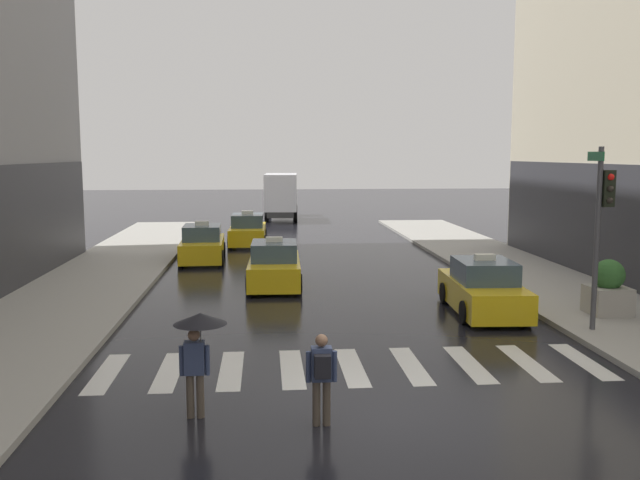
% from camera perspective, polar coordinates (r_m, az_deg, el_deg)
% --- Properties ---
extents(ground_plane, '(160.00, 160.00, 0.00)m').
position_cam_1_polar(ground_plane, '(12.81, 4.45, -14.65)').
color(ground_plane, black).
extents(crosswalk_markings, '(11.30, 2.80, 0.01)m').
position_cam_1_polar(crosswalk_markings, '(15.60, 2.68, -10.55)').
color(crosswalk_markings, silver).
rests_on(crosswalk_markings, ground).
extents(traffic_light_pole, '(0.44, 0.84, 4.80)m').
position_cam_1_polar(traffic_light_pole, '(19.13, 22.53, 2.16)').
color(traffic_light_pole, '#47474C').
rests_on(traffic_light_pole, curb_right).
extents(taxi_lead, '(2.10, 4.62, 1.80)m').
position_cam_1_polar(taxi_lead, '(21.09, 13.48, -4.02)').
color(taxi_lead, yellow).
rests_on(taxi_lead, ground).
extents(taxi_second, '(2.02, 4.58, 1.80)m').
position_cam_1_polar(taxi_second, '(24.70, -3.84, -2.20)').
color(taxi_second, yellow).
rests_on(taxi_second, ground).
extents(taxi_third, '(2.03, 4.59, 1.80)m').
position_cam_1_polar(taxi_third, '(30.77, -9.80, -0.42)').
color(taxi_third, yellow).
rests_on(taxi_third, ground).
extents(taxi_fourth, '(2.00, 4.57, 1.80)m').
position_cam_1_polar(taxi_fourth, '(35.97, -6.06, 0.75)').
color(taxi_fourth, yellow).
rests_on(taxi_fourth, ground).
extents(box_truck, '(2.57, 7.63, 3.35)m').
position_cam_1_polar(box_truck, '(49.14, -3.26, 3.83)').
color(box_truck, '#2D2D2D').
rests_on(box_truck, ground).
extents(pedestrian_with_umbrella, '(0.96, 0.96, 1.94)m').
position_cam_1_polar(pedestrian_with_umbrella, '(12.52, -10.16, -7.93)').
color(pedestrian_with_umbrella, '#473D33').
rests_on(pedestrian_with_umbrella, ground).
extents(pedestrian_with_backpack, '(0.55, 0.43, 1.65)m').
position_cam_1_polar(pedestrian_with_backpack, '(12.11, 0.14, -11.04)').
color(pedestrian_with_backpack, '#473D33').
rests_on(pedestrian_with_backpack, ground).
extents(planter_near_corner, '(1.10, 1.10, 1.60)m').
position_cam_1_polar(planter_near_corner, '(21.41, 22.96, -3.83)').
color(planter_near_corner, '#A8A399').
rests_on(planter_near_corner, curb_right).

